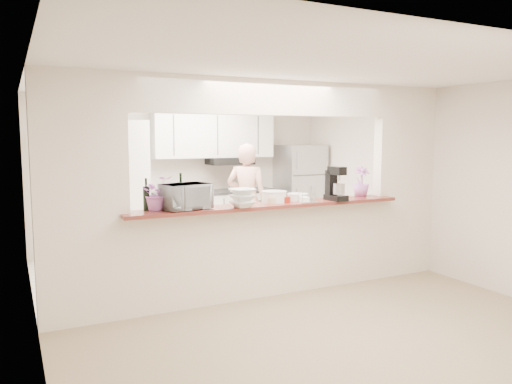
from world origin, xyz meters
TOP-DOWN VIEW (x-y plane):
  - floor at (0.00, 0.00)m, footprint 6.00×6.00m
  - tile_overlay at (0.00, 1.55)m, footprint 5.00×2.90m
  - partition at (0.00, 0.00)m, footprint 5.00×0.15m
  - bar_counter at (0.00, -0.00)m, footprint 3.40×0.38m
  - kitchen_cabinets at (-0.19, 2.72)m, footprint 3.15×0.62m
  - refrigerator at (2.05, 2.65)m, footprint 0.75×0.70m
  - flower_left at (-1.30, 0.05)m, footprint 0.40×0.37m
  - wine_bottle_a at (-1.40, 0.07)m, footprint 0.07×0.07m
  - wine_bottle_b at (-1.02, 0.07)m, footprint 0.08×0.08m
  - toaster_oven at (-1.00, -0.03)m, footprint 0.55×0.44m
  - serving_bowls at (-0.41, -0.17)m, footprint 0.31×0.31m
  - plate_stack_a at (0.10, 0.03)m, footprint 0.29×0.29m
  - plate_stack_b at (0.42, 0.03)m, footprint 0.25×0.25m
  - red_bowl at (0.20, -0.03)m, footprint 0.15×0.15m
  - tan_bowl at (0.05, -0.03)m, footprint 0.15×0.15m
  - utensil_caddy at (0.45, -0.15)m, footprint 0.22×0.14m
  - stand_mixer at (0.85, -0.14)m, footprint 0.19×0.29m
  - flower_right at (1.38, 0.05)m, footprint 0.23×0.23m
  - person at (0.58, 1.80)m, footprint 0.75×0.73m

SIDE VIEW (x-z plane):
  - floor at x=0.00m, z-range 0.00..0.00m
  - tile_overlay at x=0.00m, z-range 0.00..0.01m
  - bar_counter at x=0.00m, z-range 0.03..1.12m
  - refrigerator at x=2.05m, z-range 0.00..1.70m
  - person at x=0.58m, z-range 0.00..1.74m
  - kitchen_cabinets at x=-0.19m, z-range -0.15..2.10m
  - tan_bowl at x=0.05m, z-range 1.09..1.16m
  - red_bowl at x=0.20m, z-range 1.09..1.16m
  - plate_stack_b at x=0.42m, z-range 1.09..1.18m
  - plate_stack_a at x=0.10m, z-range 1.09..1.22m
  - utensil_caddy at x=0.45m, z-range 1.07..1.27m
  - serving_bowls at x=-0.41m, z-range 1.09..1.29m
  - wine_bottle_a at x=-1.40m, z-range 1.05..1.39m
  - toaster_oven at x=-1.00m, z-range 1.09..1.36m
  - wine_bottle_b at x=-1.02m, z-range 1.05..1.43m
  - flower_left at x=-1.30m, z-range 1.09..1.45m
  - stand_mixer at x=0.85m, z-range 1.07..1.48m
  - flower_right at x=1.38m, z-range 1.09..1.48m
  - partition at x=0.00m, z-range 0.23..2.73m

